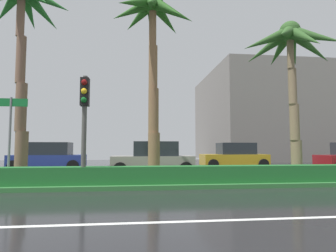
{
  "coord_description": "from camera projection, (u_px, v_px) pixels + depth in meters",
  "views": [
    {
      "loc": [
        4.72,
        -3.43,
        1.4
      ],
      "look_at": [
        6.19,
        9.04,
        2.35
      ],
      "focal_mm": 30.44,
      "sensor_mm": 36.0,
      "label": 1
    }
  ],
  "objects": [
    {
      "name": "building_far_right",
      "position": [
        282.0,
        117.0,
        34.75
      ],
      "size": [
        18.22,
        15.08,
        10.19
      ],
      "color": "slate",
      "rests_on": "ground_plane"
    },
    {
      "name": "car_in_traffic_third",
      "position": [
        153.0,
        158.0,
        15.12
      ],
      "size": [
        4.3,
        2.02,
        1.72
      ],
      "rotation": [
        0.0,
        0.0,
        3.14
      ],
      "color": "gray",
      "rests_on": "ground_plane"
    },
    {
      "name": "palm_tree_centre",
      "position": [
        152.0,
        27.0,
        12.27
      ],
      "size": [
        3.69,
        3.67,
        8.01
      ],
      "color": "brown",
      "rests_on": "median_strip"
    },
    {
      "name": "palm_tree_centre_right",
      "position": [
        290.0,
        51.0,
        12.57
      ],
      "size": [
        4.37,
        4.34,
        6.84
      ],
      "color": "#7A6449",
      "rests_on": "median_strip"
    },
    {
      "name": "car_in_traffic_fourth",
      "position": [
        234.0,
        156.0,
        18.94
      ],
      "size": [
        4.3,
        2.02,
        1.72
      ],
      "rotation": [
        0.0,
        0.0,
        3.14
      ],
      "color": "#B28C1E",
      "rests_on": "ground_plane"
    },
    {
      "name": "traffic_signal_median_right",
      "position": [
        84.0,
        109.0,
        9.62
      ],
      "size": [
        0.28,
        0.43,
        3.69
      ],
      "color": "#4C4C47",
      "rests_on": "median_strip"
    },
    {
      "name": "palm_tree_centre_left",
      "position": [
        21.0,
        15.0,
        11.27
      ],
      "size": [
        3.91,
        3.8,
        8.04
      ],
      "color": "brown",
      "rests_on": "median_strip"
    },
    {
      "name": "median_strip",
      "position": [
        7.0,
        183.0,
        10.67
      ],
      "size": [
        85.5,
        4.0,
        0.15
      ],
      "primitive_type": "cube",
      "color": "#2D6B33",
      "rests_on": "ground_plane"
    },
    {
      "name": "street_name_sign",
      "position": [
        10.0,
        128.0,
        9.83
      ],
      "size": [
        1.1,
        0.08,
        3.0
      ],
      "color": "slate",
      "rests_on": "median_strip"
    },
    {
      "name": "ground_plane",
      "position": [
        18.0,
        183.0,
        11.65
      ],
      "size": [
        90.0,
        42.0,
        0.1
      ],
      "primitive_type": "cube",
      "color": "black"
    },
    {
      "name": "car_in_traffic_second",
      "position": [
        49.0,
        157.0,
        17.34
      ],
      "size": [
        4.3,
        2.02,
        1.72
      ],
      "rotation": [
        0.0,
        0.0,
        3.14
      ],
      "color": "navy",
      "rests_on": "ground_plane"
    }
  ]
}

